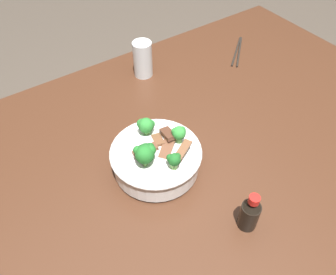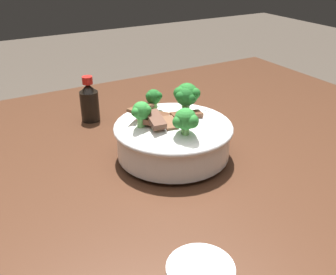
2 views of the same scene
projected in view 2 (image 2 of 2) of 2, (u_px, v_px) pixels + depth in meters
name	position (u px, v px, depth m)	size (l,w,h in m)	color
dining_table	(121.00, 211.00, 0.77)	(1.58, 1.04, 0.79)	#472819
rice_bowl	(173.00, 134.00, 0.78)	(0.24, 0.24, 0.14)	white
soy_sauce_bottle	(89.00, 102.00, 0.94)	(0.05, 0.05, 0.11)	black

